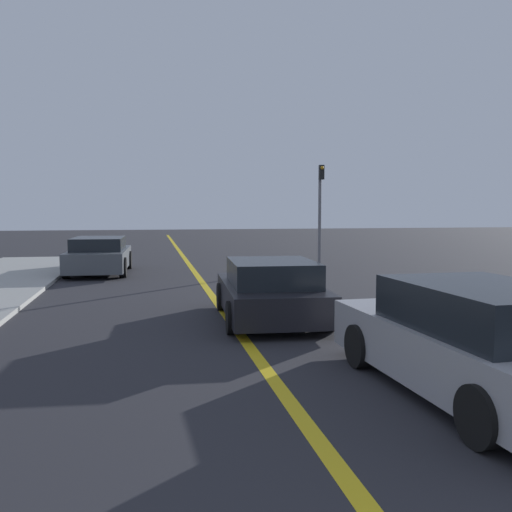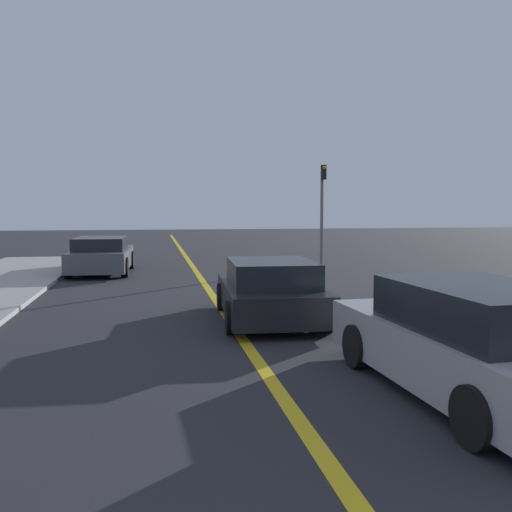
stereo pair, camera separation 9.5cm
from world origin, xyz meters
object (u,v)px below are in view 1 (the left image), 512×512
Objects in this scene: car_ahead_center at (271,291)px; traffic_light at (320,204)px; car_near_right_lane at (477,342)px; car_far_distant at (99,256)px.

car_ahead_center is 1.03× the size of traffic_light.
car_near_right_lane is 1.05× the size of car_far_distant.
car_ahead_center is at bearing -112.29° from traffic_light.
car_far_distant is 1.13× the size of traffic_light.
traffic_light is at bearing 77.25° from car_near_right_lane.
car_near_right_lane is 5.21m from car_ahead_center.
car_near_right_lane reaches higher than car_far_distant.
car_far_distant is (-5.53, 14.16, -0.04)m from car_near_right_lane.
car_near_right_lane is at bearing -70.79° from car_ahead_center.
traffic_light reaches higher than car_far_distant.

